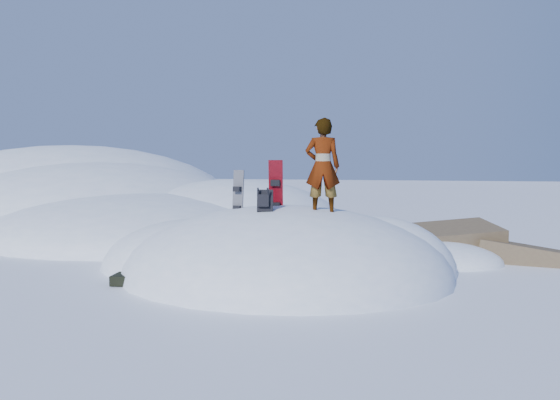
% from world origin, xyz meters
% --- Properties ---
extents(ground, '(120.00, 120.00, 0.00)m').
position_xyz_m(ground, '(0.00, 0.00, 0.00)').
color(ground, white).
rests_on(ground, ground).
extents(snow_mound, '(8.00, 6.00, 3.00)m').
position_xyz_m(snow_mound, '(-0.17, 0.24, 0.00)').
color(snow_mound, white).
rests_on(snow_mound, ground).
extents(snow_ridge, '(21.50, 18.50, 6.40)m').
position_xyz_m(snow_ridge, '(-10.43, 9.85, 0.00)').
color(snow_ridge, white).
rests_on(snow_ridge, ground).
extents(rock_outcrop, '(4.68, 4.41, 1.68)m').
position_xyz_m(rock_outcrop, '(3.72, 3.01, 0.01)').
color(rock_outcrop, brown).
rests_on(rock_outcrop, ground).
extents(snowboard_red, '(0.32, 0.26, 1.61)m').
position_xyz_m(snowboard_red, '(-0.21, 0.08, 1.68)').
color(snowboard_red, '#AB0918').
rests_on(snowboard_red, snow_mound).
extents(snowboard_dark, '(0.28, 0.22, 1.35)m').
position_xyz_m(snowboard_dark, '(-1.02, -0.05, 1.59)').
color(snowboard_dark, black).
rests_on(snowboard_dark, snow_mound).
extents(backpack, '(0.37, 0.41, 0.52)m').
position_xyz_m(backpack, '(-0.25, -0.69, 1.64)').
color(backpack, black).
rests_on(backpack, snow_mound).
extents(gear_pile, '(0.94, 0.71, 0.25)m').
position_xyz_m(gear_pile, '(-2.71, -1.45, 0.12)').
color(gear_pile, black).
rests_on(gear_pile, ground).
extents(person, '(0.77, 0.58, 1.93)m').
position_xyz_m(person, '(0.85, -0.27, 2.33)').
color(person, slate).
rests_on(person, snow_mound).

